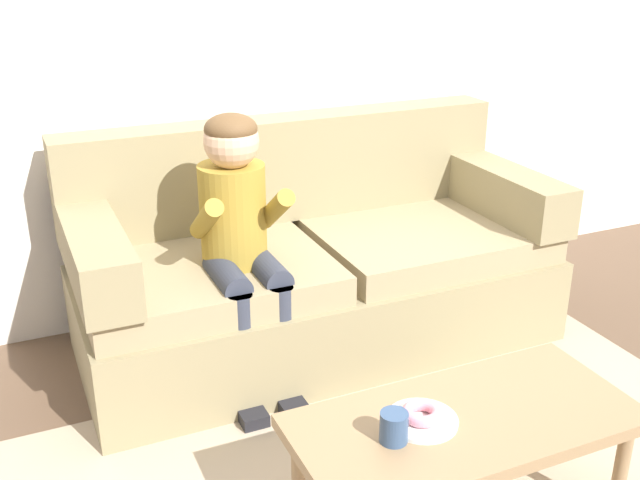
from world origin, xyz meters
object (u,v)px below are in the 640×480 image
coffee_table (465,429)px  toy_controller (480,402)px  mug (394,427)px  person_child (240,228)px  donut (422,413)px  couch (313,268)px

coffee_table → toy_controller: 0.75m
mug → person_child: bearing=94.1°
person_child → donut: person_child is taller
coffee_table → donut: donut is taller
couch → toy_controller: size_ratio=9.05×
coffee_table → person_child: (-0.33, 1.07, 0.31)m
donut → mug: (-0.12, -0.04, 0.01)m
donut → person_child: bearing=100.5°
coffee_table → donut: bearing=168.4°
donut → toy_controller: donut is taller
couch → mug: bearing=-103.8°
couch → coffee_table: 1.28m
donut → mug: 0.12m
couch → person_child: size_ratio=1.86×
couch → mug: size_ratio=22.74×
donut → couch: bearing=80.8°
couch → coffee_table: couch is taller
coffee_table → toy_controller: coffee_table is taller
person_child → mug: bearing=-85.9°
person_child → donut: size_ratio=9.18×
person_child → mug: (0.08, -1.08, -0.22)m
donut → toy_controller: size_ratio=0.53×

